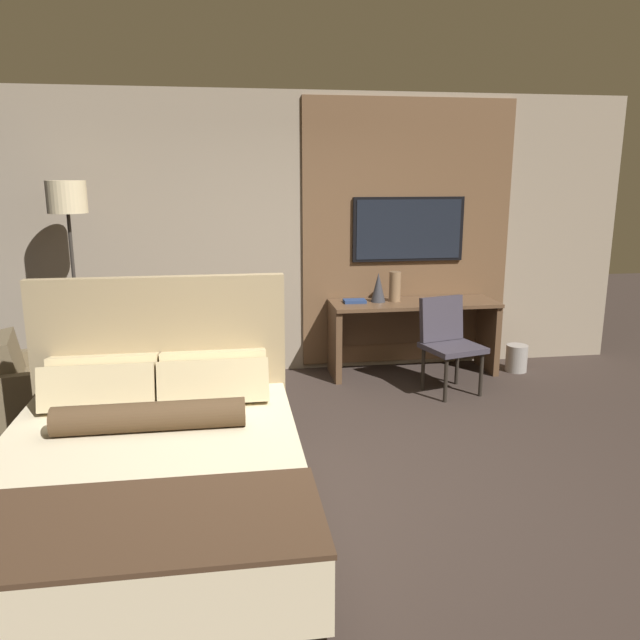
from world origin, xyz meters
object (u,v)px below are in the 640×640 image
at_px(vase_short, 395,287).
at_px(book, 355,301).
at_px(desk, 412,324).
at_px(vase_tall, 378,287).
at_px(bed, 150,480).
at_px(desk_chair, 447,336).
at_px(armchair_by_window, 51,391).
at_px(floor_lamp, 68,216).
at_px(tv, 408,229).
at_px(waste_bin, 516,358).

xyz_separation_m(vase_short, book, (-0.41, -0.01, -0.14)).
xyz_separation_m(desk, vase_tall, (-0.36, 0.01, 0.39)).
height_order(bed, desk_chair, bed).
distance_m(armchair_by_window, floor_lamp, 1.53).
bearing_deg(bed, book, 57.61).
distance_m(bed, desk_chair, 3.28).
bearing_deg(desk_chair, vase_short, 105.28).
bearing_deg(book, desk, -0.64).
height_order(tv, vase_tall, tv).
relative_size(desk, desk_chair, 1.90).
xyz_separation_m(bed, waste_bin, (3.42, 2.57, -0.21)).
height_order(desk, tv, tv).
xyz_separation_m(bed, vase_tall, (1.97, 2.73, 0.55)).
xyz_separation_m(floor_lamp, vase_short, (3.03, 0.21, -0.75)).
bearing_deg(vase_tall, desk_chair, -48.77).
height_order(desk_chair, floor_lamp, floor_lamp).
relative_size(desk_chair, waste_bin, 3.16).
xyz_separation_m(armchair_by_window, book, (2.74, 0.81, 0.52)).
xyz_separation_m(tv, vase_short, (-0.19, -0.22, -0.55)).
height_order(floor_lamp, waste_bin, floor_lamp).
bearing_deg(desk, vase_short, 175.98).
xyz_separation_m(desk, armchair_by_window, (-3.34, -0.80, -0.26)).
bearing_deg(desk, book, 179.36).
bearing_deg(vase_tall, bed, -125.84).
xyz_separation_m(desk_chair, vase_tall, (-0.52, 0.60, 0.37)).
distance_m(desk, desk_chair, 0.61).
height_order(armchair_by_window, vase_tall, vase_tall).
bearing_deg(vase_short, armchair_by_window, -165.54).
xyz_separation_m(desk_chair, waste_bin, (0.93, 0.44, -0.39)).
xyz_separation_m(tv, desk_chair, (0.16, -0.82, -0.93)).
height_order(desk, desk_chair, desk_chair).
bearing_deg(floor_lamp, tv, 7.64).
bearing_deg(waste_bin, desk, 172.38).
height_order(bed, floor_lamp, floor_lamp).
xyz_separation_m(armchair_by_window, vase_short, (3.16, 0.81, 0.65)).
bearing_deg(vase_tall, floor_lamp, -175.82).
bearing_deg(desk_chair, book, 127.10).
relative_size(vase_tall, vase_short, 0.98).
xyz_separation_m(desk, waste_bin, (1.09, -0.15, -0.37)).
xyz_separation_m(desk_chair, floor_lamp, (-3.38, 0.39, 1.13)).
bearing_deg(vase_tall, waste_bin, -6.09).
bearing_deg(desk, desk_chair, -74.50).
relative_size(desk, vase_tall, 5.69).
bearing_deg(desk, bed, -130.62).
distance_m(tv, desk_chair, 1.25).
height_order(bed, waste_bin, bed).
height_order(vase_tall, vase_short, vase_short).
distance_m(vase_tall, book, 0.28).
bearing_deg(book, tv, 20.49).
distance_m(book, waste_bin, 1.82).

